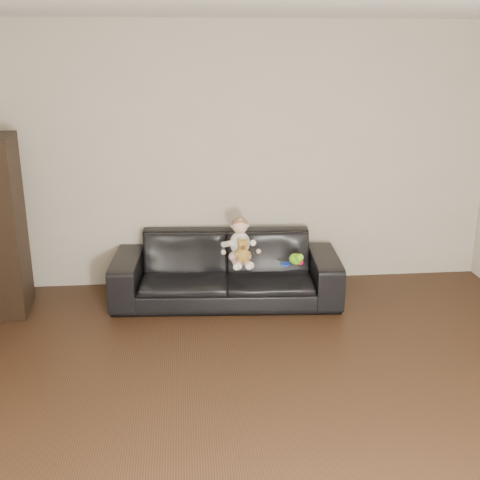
{
  "coord_description": "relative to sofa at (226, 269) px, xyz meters",
  "views": [
    {
      "loc": [
        -0.62,
        -3.14,
        2.34
      ],
      "look_at": [
        -0.1,
        2.15,
        0.63
      ],
      "focal_mm": 45.0,
      "sensor_mm": 36.0,
      "label": 1
    }
  ],
  "objects": [
    {
      "name": "sofa",
      "position": [
        0.0,
        0.0,
        0.0
      ],
      "size": [
        2.2,
        0.99,
        0.63
      ],
      "primitive_type": "imported",
      "rotation": [
        0.0,
        0.0,
        -0.07
      ],
      "color": "black",
      "rests_on": "floor"
    },
    {
      "name": "toy_blue_disc",
      "position": [
        0.53,
        -0.21,
        0.11
      ],
      "size": [
        0.11,
        0.11,
        0.01
      ],
      "primitive_type": "cylinder",
      "rotation": [
        0.0,
        0.0,
        -0.2
      ],
      "color": "blue",
      "rests_on": "sofa"
    },
    {
      "name": "teddy_bear",
      "position": [
        0.13,
        -0.25,
        0.26
      ],
      "size": [
        0.16,
        0.15,
        0.23
      ],
      "rotation": [
        0.0,
        0.0,
        0.38
      ],
      "color": "olive",
      "rests_on": "sofa"
    },
    {
      "name": "toy_rattle",
      "position": [
        0.67,
        -0.24,
        0.13
      ],
      "size": [
        0.08,
        0.08,
        0.07
      ],
      "primitive_type": "sphere",
      "rotation": [
        0.0,
        0.0,
        -0.16
      ],
      "color": "#EA1B43",
      "rests_on": "sofa"
    },
    {
      "name": "wall_back",
      "position": [
        0.23,
        0.5,
        0.99
      ],
      "size": [
        5.0,
        0.0,
        5.0
      ],
      "primitive_type": "plane",
      "rotation": [
        1.57,
        0.0,
        0.0
      ],
      "color": "#BBB19D",
      "rests_on": "ground"
    },
    {
      "name": "floor",
      "position": [
        0.23,
        -2.25,
        -0.31
      ],
      "size": [
        5.5,
        5.5,
        0.0
      ],
      "primitive_type": "plane",
      "color": "#352012",
      "rests_on": "ground"
    },
    {
      "name": "baby",
      "position": [
        0.12,
        -0.12,
        0.29
      ],
      "size": [
        0.32,
        0.39,
        0.43
      ],
      "rotation": [
        0.0,
        0.0,
        0.25
      ],
      "color": "#FED8D6",
      "rests_on": "sofa"
    },
    {
      "name": "toy_green",
      "position": [
        0.63,
        -0.21,
        0.15
      ],
      "size": [
        0.17,
        0.19,
        0.1
      ],
      "primitive_type": "ellipsoid",
      "rotation": [
        0.0,
        0.0,
        0.39
      ],
      "color": "#71DB19",
      "rests_on": "sofa"
    }
  ]
}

